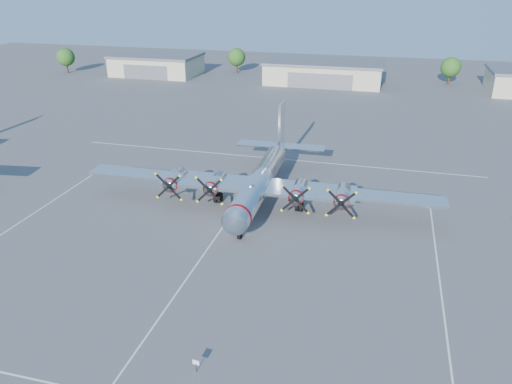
% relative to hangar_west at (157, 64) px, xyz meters
% --- Properties ---
extents(ground, '(260.00, 260.00, 0.00)m').
position_rel_hangar_west_xyz_m(ground, '(45.00, -81.96, -2.71)').
color(ground, '#4F4F51').
rests_on(ground, ground).
extents(parking_lines, '(60.00, 50.08, 0.01)m').
position_rel_hangar_west_xyz_m(parking_lines, '(45.00, -83.71, -2.71)').
color(parking_lines, silver).
rests_on(parking_lines, ground).
extents(hangar_west, '(22.60, 14.60, 5.40)m').
position_rel_hangar_west_xyz_m(hangar_west, '(0.00, 0.00, 0.00)').
color(hangar_west, '#BAB394').
rests_on(hangar_west, ground).
extents(hangar_center, '(28.60, 14.60, 5.40)m').
position_rel_hangar_west_xyz_m(hangar_center, '(45.00, -0.00, -0.00)').
color(hangar_center, '#BAB394').
rests_on(hangar_center, ground).
extents(tree_far_west, '(4.80, 4.80, 6.64)m').
position_rel_hangar_west_xyz_m(tree_far_west, '(-25.00, -3.96, 1.51)').
color(tree_far_west, '#382619').
rests_on(tree_far_west, ground).
extents(tree_west, '(4.80, 4.80, 6.64)m').
position_rel_hangar_west_xyz_m(tree_west, '(20.00, 8.04, 1.51)').
color(tree_west, '#382619').
rests_on(tree_west, ground).
extents(tree_east, '(4.80, 4.80, 6.64)m').
position_rel_hangar_west_xyz_m(tree_east, '(75.00, 6.04, 1.51)').
color(tree_east, '#382619').
rests_on(tree_east, ground).
extents(main_bomber_b29, '(42.10, 29.20, 9.20)m').
position_rel_hangar_west_xyz_m(main_bomber_b29, '(47.34, -71.90, -2.71)').
color(main_bomber_b29, silver).
rests_on(main_bomber_b29, ground).
extents(info_placard, '(0.51, 0.10, 0.97)m').
position_rel_hangar_west_xyz_m(info_placard, '(49.97, -100.44, -2.03)').
color(info_placard, black).
rests_on(info_placard, ground).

